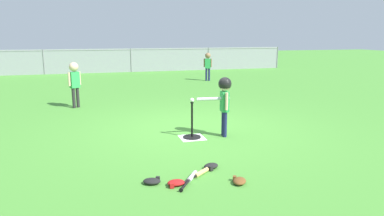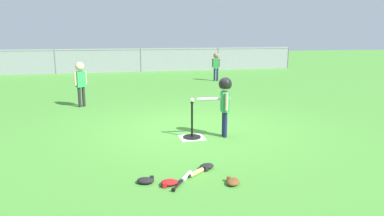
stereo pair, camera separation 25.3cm
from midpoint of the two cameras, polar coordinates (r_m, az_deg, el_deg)
name	(u,v)px [view 2 (the right image)]	position (r m, az deg, el deg)	size (l,w,h in m)	color
ground_plane	(194,129)	(6.95, 1.34, -3.46)	(60.00, 60.00, 0.00)	#478C33
home_plate	(192,137)	(6.40, 1.14, -4.80)	(0.44, 0.44, 0.01)	white
batting_tee	(192,132)	(6.37, 1.14, -3.94)	(0.32, 0.32, 0.66)	black
baseball_on_tee	(192,100)	(6.24, 1.16, 1.29)	(0.07, 0.07, 0.07)	white
batter_child	(225,95)	(6.34, 6.42, 2.13)	(0.63, 0.31, 1.09)	#191E4C
fielder_near_right	(80,78)	(9.39, -16.86, 4.64)	(0.30, 0.24, 1.15)	#262626
fielder_deep_left	(216,63)	(14.15, 4.43, 7.28)	(0.31, 0.22, 1.11)	#191E4C
spare_bat_silver	(185,178)	(4.60, 0.39, -11.28)	(0.36, 0.51, 0.06)	silver
spare_bat_wood	(193,174)	(4.73, 1.79, -10.62)	(0.47, 0.40, 0.06)	#DBB266
glove_by_plate	(233,182)	(4.53, 8.25, -11.71)	(0.25, 0.27, 0.07)	brown
glove_near_bats	(169,183)	(4.46, -2.05, -11.96)	(0.23, 0.17, 0.07)	#B21919
glove_tossed_aside	(146,180)	(4.54, -5.87, -11.58)	(0.26, 0.22, 0.07)	black
glove_outfield_drop	(207,166)	(4.98, 3.85, -9.40)	(0.27, 0.24, 0.07)	black
outfield_fence	(141,59)	(17.74, -7.85, 7.81)	(16.06, 0.06, 1.15)	slate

